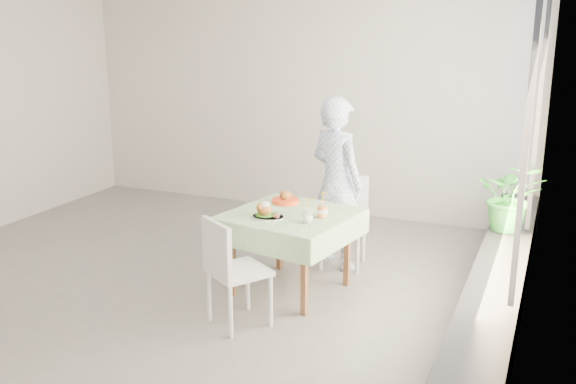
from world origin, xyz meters
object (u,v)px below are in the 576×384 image
at_px(chair_near, 238,292).
at_px(diner, 337,183).
at_px(main_dish, 266,212).
at_px(cafe_table, 291,243).
at_px(potted_plant, 512,196).
at_px(juice_cup_orange, 322,210).
at_px(chair_far, 343,239).

xyz_separation_m(chair_near, diner, (0.30, 1.58, 0.58)).
bearing_deg(main_dish, cafe_table, 55.27).
xyz_separation_m(diner, potted_plant, (1.63, 0.27, -0.03)).
distance_m(diner, juice_cup_orange, 0.79).
bearing_deg(chair_far, potted_plant, 9.23).
relative_size(chair_near, main_dish, 3.12).
relative_size(cafe_table, main_dish, 4.13).
xyz_separation_m(chair_far, main_dish, (-0.39, -1.00, 0.51)).
bearing_deg(juice_cup_orange, chair_near, -118.18).
xyz_separation_m(cafe_table, chair_far, (0.24, 0.79, -0.18)).
xyz_separation_m(chair_far, diner, (-0.08, -0.02, 0.58)).
height_order(diner, juice_cup_orange, diner).
bearing_deg(chair_near, cafe_table, 80.93).
xyz_separation_m(chair_far, chair_near, (-0.37, -1.59, 0.00)).
height_order(cafe_table, main_dish, main_dish).
xyz_separation_m(main_dish, potted_plant, (1.94, 1.25, 0.04)).
xyz_separation_m(juice_cup_orange, potted_plant, (1.50, 1.04, 0.02)).
bearing_deg(chair_near, diner, 79.39).
xyz_separation_m(cafe_table, main_dish, (-0.15, -0.21, 0.33)).
bearing_deg(juice_cup_orange, chair_far, 94.26).
distance_m(chair_near, main_dish, 0.79).
xyz_separation_m(cafe_table, potted_plant, (1.80, 1.04, 0.37)).
bearing_deg(chair_near, main_dish, 91.59).
bearing_deg(diner, potted_plant, -146.02).
distance_m(chair_far, juice_cup_orange, 0.95).
bearing_deg(potted_plant, cafe_table, -149.94).
distance_m(cafe_table, diner, 0.88).
bearing_deg(diner, main_dish, 96.89).
height_order(chair_far, potted_plant, potted_plant).
bearing_deg(main_dish, juice_cup_orange, 24.63).
bearing_deg(chair_far, diner, -166.86).
height_order(cafe_table, chair_near, chair_near).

